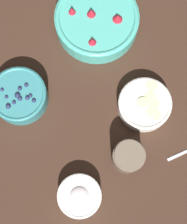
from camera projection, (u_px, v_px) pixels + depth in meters
ground_plane at (92, 84)px, 1.08m from camera, size 4.00×4.00×0.00m
bowl_strawberries at (97, 20)px, 1.08m from camera, size 0.24×0.24×0.08m
bowl_blueberries at (19, 96)px, 1.03m from camera, size 0.15×0.15×0.07m
bowl_bananas at (145, 105)px, 1.04m from camera, size 0.15×0.15×0.05m
bowl_cream at (80, 196)px, 0.98m from camera, size 0.12×0.12×0.05m
jar_chocolate at (128, 157)px, 0.99m from camera, size 0.08×0.08×0.09m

